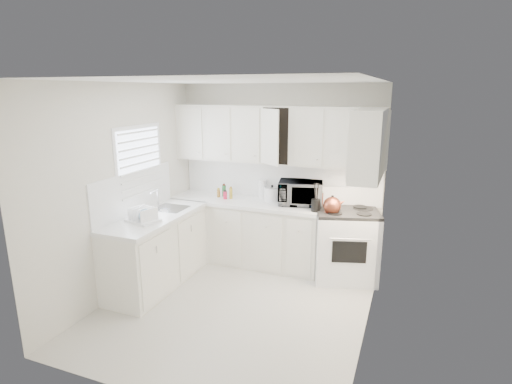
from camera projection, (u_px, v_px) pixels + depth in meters
The scene contains 31 objects.
floor at pixel (235, 307), 4.84m from camera, with size 3.20×3.20×0.00m, color beige.
ceiling at pixel (231, 81), 4.21m from camera, with size 3.20×3.20×0.00m, color white.
wall_back at pixel (278, 175), 5.97m from camera, with size 3.00×3.00×0.00m, color silver.
wall_front at pixel (146, 255), 3.08m from camera, with size 3.00×3.00×0.00m, color silver.
wall_left at pixel (123, 190), 5.05m from camera, with size 3.20×3.20×0.00m, color silver.
wall_right at pixel (372, 217), 4.00m from camera, with size 3.20×3.20×0.00m, color silver.
window_blinds at pixel (140, 166), 5.30m from camera, with size 0.06×0.96×1.06m, color white, non-canonical shape.
lower_cabinets_back at pixel (246, 233), 6.04m from camera, with size 2.22×0.60×0.90m, color silver, non-canonical shape.
lower_cabinets_left at pixel (157, 252), 5.33m from camera, with size 0.60×1.60×0.90m, color silver, non-canonical shape.
countertop_back at pixel (246, 202), 5.92m from camera, with size 2.24×0.64×0.05m, color white.
countertop_left at pixel (155, 217), 5.21m from camera, with size 0.64×1.62×0.05m, color white.
backsplash_back at pixel (278, 180), 5.98m from camera, with size 2.98×0.02×0.55m, color white.
backsplash_left at pixel (134, 192), 5.25m from camera, with size 0.02×1.60×0.55m, color white.
upper_cabinets_back at pixel (275, 163), 5.77m from camera, with size 3.00×0.33×0.80m, color silver, non-canonical shape.
upper_cabinets_right at pixel (366, 179), 4.75m from camera, with size 0.33×0.90×0.80m, color silver, non-canonical shape.
sink at pixel (170, 200), 5.49m from camera, with size 0.42×0.38×0.30m, color gray, non-canonical shape.
stove at pixel (346, 235), 5.45m from camera, with size 0.80×0.66×1.24m, color white, non-canonical shape.
tea_kettle at pixel (332, 204), 5.26m from camera, with size 0.29×0.24×0.27m, color maroon, non-canonical shape.
frying_pan at pixel (363, 209), 5.45m from camera, with size 0.26×0.45×0.04m, color black, non-canonical shape.
microwave at pixel (301, 190), 5.66m from camera, with size 0.60×0.33×0.41m, color gray.
rice_cooker at pixel (272, 193), 5.88m from camera, with size 0.23×0.23×0.23m, color white, non-canonical shape.
paper_towel at pixel (263, 189), 6.02m from camera, with size 0.12×0.12×0.27m, color white.
utensil_crock at pixel (316, 197), 5.34m from camera, with size 0.13×0.13×0.39m, color black, non-canonical shape.
dish_rack at pixel (143, 213), 4.94m from camera, with size 0.37×0.28×0.21m, color white, non-canonical shape.
spice_left_0 at pixel (221, 191), 6.17m from camera, with size 0.06×0.06×0.13m, color olive.
spice_left_1 at pixel (223, 193), 6.07m from camera, with size 0.06×0.06×0.13m, color #246E34.
spice_left_2 at pixel (230, 192), 6.12m from camera, with size 0.06×0.06×0.13m, color #D21C42.
spice_left_3 at pixel (232, 194), 6.01m from camera, with size 0.06×0.06×0.13m, color gold.
sauce_right_0 at pixel (314, 198), 5.70m from camera, with size 0.06×0.06×0.19m, color #D21C42.
sauce_right_1 at pixel (317, 199), 5.63m from camera, with size 0.06×0.06×0.19m, color gold.
sauce_right_2 at pixel (322, 198), 5.66m from camera, with size 0.06×0.06×0.19m, color #512217.
Camera 1 is at (1.82, -3.97, 2.51)m, focal length 28.58 mm.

